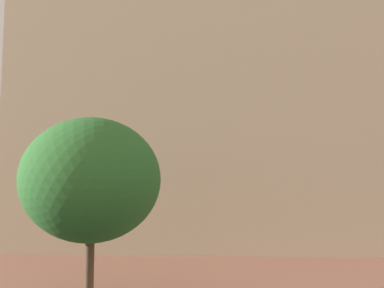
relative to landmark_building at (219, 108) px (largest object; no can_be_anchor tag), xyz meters
The scene contains 2 objects.
landmark_building is the anchor object (origin of this frame).
tree_curb_far 17.57m from the landmark_building, 105.34° to the right, with size 4.52×4.52×6.02m.
Camera 1 is at (0.81, 0.11, 3.85)m, focal length 39.22 mm.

